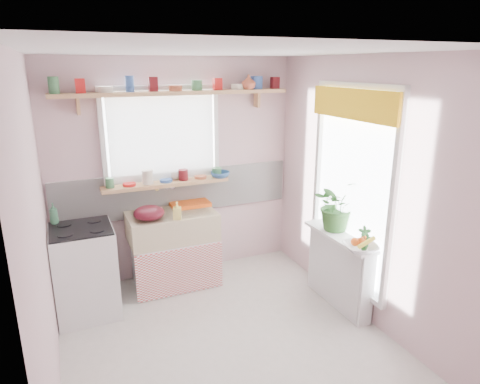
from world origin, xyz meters
name	(u,v)px	position (x,y,z in m)	size (l,w,h in m)	color
room	(256,169)	(0.66, 0.86, 1.37)	(3.20, 3.20, 3.20)	silver
sink_unit	(173,249)	(-0.15, 1.29, 0.43)	(0.95, 0.65, 1.11)	white
cooker	(85,271)	(-1.10, 1.05, 0.46)	(0.58, 0.58, 0.93)	white
radiator_ledge	(339,269)	(1.30, 0.20, 0.40)	(0.22, 0.95, 0.78)	white
windowsill	(166,184)	(-0.15, 1.48, 1.14)	(1.40, 0.22, 0.04)	tan
pine_shelf	(176,93)	(0.00, 1.47, 2.12)	(2.52, 0.24, 0.04)	tan
shelf_crockery	(175,86)	(0.00, 1.47, 2.20)	(2.47, 0.11, 0.12)	#3F7F4C
sill_crockery	(164,177)	(-0.17, 1.48, 1.22)	(1.35, 0.11, 0.12)	#3F7F4C
dish_tray	(189,203)	(0.11, 1.50, 0.87)	(0.44, 0.33, 0.04)	#FB6016
colander	(149,213)	(-0.41, 1.19, 0.92)	(0.32, 0.32, 0.15)	#4E0D19
jade_plant	(337,205)	(1.33, 0.35, 1.04)	(0.48, 0.42, 0.53)	#2F5F26
fruit_bowl	(360,248)	(1.21, -0.20, 0.81)	(0.30, 0.30, 0.07)	silver
herb_pot	(364,239)	(1.25, -0.20, 0.89)	(0.12, 0.08, 0.24)	#265F28
soap_bottle_sink	(177,210)	(-0.14, 1.10, 0.94)	(0.08, 0.09, 0.19)	#F8E56E
sill_cup	(175,176)	(-0.03, 1.54, 1.20)	(0.11, 0.11, 0.09)	silver
sill_bowl	(220,175)	(0.47, 1.42, 1.19)	(0.22, 0.22, 0.07)	#2E5B98
shelf_vase	(249,82)	(0.82, 1.41, 2.22)	(0.16, 0.16, 0.16)	#B85538
cooker_bottle	(54,213)	(-1.32, 1.27, 1.02)	(0.08, 0.08, 0.21)	#3D7A54
fruit	(361,241)	(1.22, -0.19, 0.87)	(0.20, 0.14, 0.10)	#FB5D15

